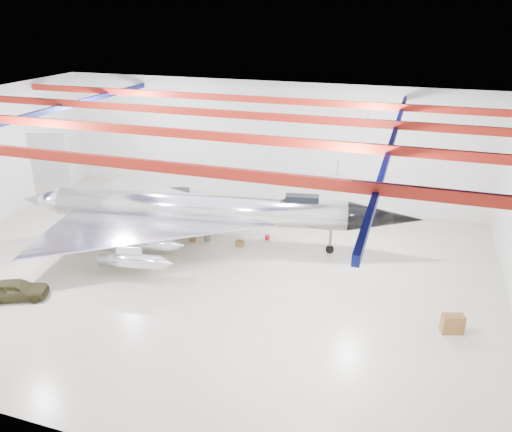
% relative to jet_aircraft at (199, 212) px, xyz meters
% --- Properties ---
extents(floor, '(40.00, 40.00, 0.00)m').
position_rel_jet_aircraft_xyz_m(floor, '(1.60, -3.68, -2.73)').
color(floor, '#C0B699').
rests_on(floor, ground).
extents(wall_back, '(40.00, 0.00, 40.00)m').
position_rel_jet_aircraft_xyz_m(wall_back, '(1.60, 11.32, 2.77)').
color(wall_back, silver).
rests_on(wall_back, floor).
extents(ceiling, '(40.00, 40.00, 0.00)m').
position_rel_jet_aircraft_xyz_m(ceiling, '(1.60, -3.68, 8.27)').
color(ceiling, '#0A0F38').
rests_on(ceiling, wall_back).
extents(ceiling_structure, '(39.50, 29.50, 1.08)m').
position_rel_jet_aircraft_xyz_m(ceiling_structure, '(1.60, -3.68, 7.59)').
color(ceiling_structure, maroon).
rests_on(ceiling_structure, ceiling).
extents(jet_aircraft, '(30.41, 20.26, 8.34)m').
position_rel_jet_aircraft_xyz_m(jet_aircraft, '(0.00, 0.00, 0.00)').
color(jet_aircraft, silver).
rests_on(jet_aircraft, floor).
extents(jeep, '(4.16, 3.02, 1.32)m').
position_rel_jet_aircraft_xyz_m(jeep, '(-7.79, -10.65, -2.08)').
color(jeep, '#35321A').
rests_on(jeep, floor).
extents(desk, '(1.34, 0.94, 1.12)m').
position_rel_jet_aircraft_xyz_m(desk, '(18.02, -5.86, -2.18)').
color(desk, brown).
rests_on(desk, floor).
extents(crate_ply, '(0.53, 0.46, 0.33)m').
position_rel_jet_aircraft_xyz_m(crate_ply, '(-0.85, 0.38, -2.57)').
color(crate_ply, olive).
rests_on(crate_ply, floor).
extents(toolbox_red, '(0.53, 0.49, 0.30)m').
position_rel_jet_aircraft_xyz_m(toolbox_red, '(-1.85, 5.80, -2.58)').
color(toolbox_red, maroon).
rests_on(toolbox_red, floor).
extents(engine_drum, '(0.52, 0.52, 0.43)m').
position_rel_jet_aircraft_xyz_m(engine_drum, '(0.18, 0.94, -2.52)').
color(engine_drum, '#59595B').
rests_on(engine_drum, floor).
extents(crate_small, '(0.42, 0.38, 0.25)m').
position_rel_jet_aircraft_xyz_m(crate_small, '(-3.83, 2.60, -2.61)').
color(crate_small, '#59595B').
rests_on(crate_small, floor).
extents(tool_chest, '(0.41, 0.41, 0.35)m').
position_rel_jet_aircraft_xyz_m(tool_chest, '(4.62, 2.58, -2.56)').
color(tool_chest, maroon).
rests_on(tool_chest, floor).
extents(oil_barrel, '(0.63, 0.52, 0.41)m').
position_rel_jet_aircraft_xyz_m(oil_barrel, '(2.92, 0.81, -2.53)').
color(oil_barrel, olive).
rests_on(oil_barrel, floor).
extents(spares_box, '(0.46, 0.46, 0.34)m').
position_rel_jet_aircraft_xyz_m(spares_box, '(5.46, 5.83, -2.56)').
color(spares_box, '#59595B').
rests_on(spares_box, floor).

